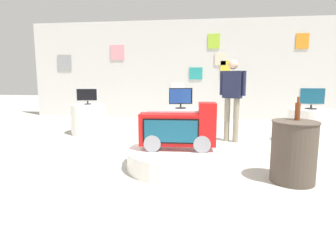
% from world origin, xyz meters
% --- Properties ---
extents(ground_plane, '(30.00, 30.00, 0.00)m').
position_xyz_m(ground_plane, '(0.00, 0.00, 0.00)').
color(ground_plane, '#B2ADA3').
extents(back_wall_display, '(10.51, 0.13, 3.20)m').
position_xyz_m(back_wall_display, '(-0.00, 5.35, 1.60)').
color(back_wall_display, silver).
rests_on(back_wall_display, ground).
extents(main_display_pedestal, '(1.54, 1.54, 0.29)m').
position_xyz_m(main_display_pedestal, '(0.31, 0.21, 0.14)').
color(main_display_pedestal, white).
rests_on(main_display_pedestal, ground).
extents(novelty_firetruck_tv, '(1.16, 0.42, 0.72)m').
position_xyz_m(novelty_firetruck_tv, '(0.33, 0.21, 0.58)').
color(novelty_firetruck_tv, gray).
rests_on(novelty_firetruck_tv, main_display_pedestal).
extents(display_pedestal_left_rear, '(0.88, 0.88, 0.72)m').
position_xyz_m(display_pedestal_left_rear, '(2.89, 2.19, 0.36)').
color(display_pedestal_left_rear, white).
rests_on(display_pedestal_left_rear, ground).
extents(tv_on_left_rear, '(0.51, 0.23, 0.45)m').
position_xyz_m(tv_on_left_rear, '(2.89, 2.18, 0.96)').
color(tv_on_left_rear, black).
rests_on(tv_on_left_rear, display_pedestal_left_rear).
extents(display_pedestal_center_rear, '(0.82, 0.82, 0.72)m').
position_xyz_m(display_pedestal_center_rear, '(-2.11, 2.46, 0.36)').
color(display_pedestal_center_rear, white).
rests_on(display_pedestal_center_rear, ground).
extents(tv_on_center_rear, '(0.50, 0.17, 0.39)m').
position_xyz_m(tv_on_center_rear, '(-2.11, 2.45, 0.94)').
color(tv_on_center_rear, black).
rests_on(tv_on_center_rear, display_pedestal_center_rear).
extents(display_pedestal_right_rear, '(0.70, 0.70, 0.72)m').
position_xyz_m(display_pedestal_right_rear, '(0.20, 1.91, 0.36)').
color(display_pedestal_right_rear, white).
rests_on(display_pedestal_right_rear, ground).
extents(tv_on_right_rear, '(0.49, 0.24, 0.43)m').
position_xyz_m(tv_on_right_rear, '(0.20, 1.91, 0.95)').
color(tv_on_right_rear, black).
rests_on(tv_on_right_rear, display_pedestal_right_rear).
extents(side_table_round, '(0.59, 0.59, 0.82)m').
position_xyz_m(side_table_round, '(1.89, -0.14, 0.42)').
color(side_table_round, '#4C4238').
rests_on(side_table_round, ground).
extents(bottle_on_side_table, '(0.07, 0.07, 0.31)m').
position_xyz_m(bottle_on_side_table, '(1.93, -0.05, 0.94)').
color(bottle_on_side_table, brown).
rests_on(bottle_on_side_table, side_table_round).
extents(shopper_browsing_near_truck, '(0.52, 0.33, 1.74)m').
position_xyz_m(shopper_browsing_near_truck, '(1.27, 2.09, 1.02)').
color(shopper_browsing_near_truck, gray).
rests_on(shopper_browsing_near_truck, ground).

